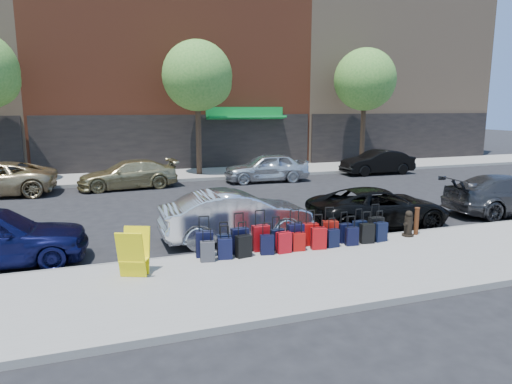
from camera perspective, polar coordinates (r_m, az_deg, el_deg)
name	(u,v)px	position (r m, az deg, el deg)	size (l,w,h in m)	color
ground	(242,214)	(16.74, -1.80, -2.73)	(120.00, 120.00, 0.00)	black
sidewalk_near	(325,271)	(10.95, 8.63, -9.73)	(60.00, 4.00, 0.15)	gray
sidewalk_far	(189,174)	(26.28, -8.38, 2.21)	(60.00, 4.00, 0.15)	gray
curb_near	(291,246)	(12.67, 4.35, -6.80)	(60.00, 0.08, 0.15)	gray
curb_far	(196,180)	(24.32, -7.47, 1.56)	(60.00, 0.08, 0.15)	gray
building_center	(163,17)	(34.43, -11.57, 20.64)	(17.00, 12.85, 20.00)	brown
building_right	(362,43)	(39.83, 13.17, 17.72)	(15.00, 12.12, 18.00)	#907358
tree_center	(200,78)	(25.69, -7.04, 13.99)	(3.80, 3.80, 7.27)	black
tree_right	(367,81)	(29.77, 13.69, 13.30)	(3.80, 3.80, 7.27)	black
suitcase_front_0	(205,244)	(11.56, -6.45, -6.48)	(0.47, 0.31, 1.04)	black
suitcase_front_1	(224,245)	(11.65, -4.01, -6.59)	(0.37, 0.22, 0.86)	black
suitcase_front_2	(240,241)	(11.76, -2.04, -6.09)	(0.45, 0.27, 1.05)	black
suitcase_front_3	(261,238)	(11.95, 0.63, -5.78)	(0.45, 0.25, 1.08)	maroon
suitcase_front_4	(277,239)	(12.08, 2.62, -5.92)	(0.39, 0.25, 0.88)	black
suitcase_front_5	(295,236)	(12.22, 4.93, -5.50)	(0.45, 0.26, 1.05)	black
suitcase_front_6	(311,234)	(12.51, 6.84, -5.27)	(0.43, 0.29, 0.96)	#A10B0A
suitcase_front_7	(330,232)	(12.75, 9.20, -4.96)	(0.45, 0.29, 1.01)	maroon
suitcase_front_8	(345,233)	(12.91, 11.03, -5.05)	(0.37, 0.23, 0.86)	black
suitcase_front_9	(359,230)	(13.23, 12.81, -4.69)	(0.39, 0.24, 0.89)	black
suitcase_front_10	(376,228)	(13.50, 14.75, -4.33)	(0.41, 0.23, 0.99)	black
suitcase_back_0	(207,251)	(11.22, -6.10, -7.39)	(0.37, 0.25, 0.81)	#3B3B40
suitcase_back_1	(225,249)	(11.36, -3.90, -7.07)	(0.38, 0.26, 0.84)	black
suitcase_back_2	(243,246)	(11.47, -1.58, -6.78)	(0.41, 0.28, 0.90)	black
suitcase_back_3	(267,245)	(11.68, 1.37, -6.59)	(0.38, 0.26, 0.82)	black
suitcase_back_4	(284,242)	(11.82, 3.49, -6.32)	(0.38, 0.24, 0.88)	#AA0B14
suitcase_back_5	(298,242)	(12.02, 5.33, -6.21)	(0.34, 0.22, 0.78)	#A00C0A
suitcase_back_6	(318,238)	(12.22, 7.81, -5.75)	(0.42, 0.28, 0.93)	#A30A0E
suitcase_back_7	(333,238)	(12.43, 9.54, -5.70)	(0.35, 0.22, 0.80)	black
suitcase_back_8	(352,236)	(12.69, 11.87, -5.43)	(0.36, 0.23, 0.81)	black
suitcase_back_9	(367,233)	(12.98, 13.70, -5.04)	(0.39, 0.26, 0.88)	black
suitcase_back_10	(380,232)	(13.25, 15.28, -4.82)	(0.39, 0.26, 0.87)	black
fire_hydrant	(408,224)	(13.99, 18.51, -3.85)	(0.39, 0.34, 0.76)	black
bollard	(417,221)	(14.21, 19.43, -3.40)	(0.15, 0.15, 0.81)	#38190C
display_rack	(134,253)	(10.53, -15.03, -7.38)	(0.80, 0.83, 1.06)	#FFE90E
car_near_1	(237,216)	(13.35, -2.44, -2.96)	(1.55, 4.43, 1.46)	silver
car_near_2	(379,207)	(15.37, 15.11, -1.86)	(2.12, 4.60, 1.28)	black
car_near_3	(511,195)	(18.93, 29.29, -0.33)	(2.00, 4.93, 1.43)	#38383A
car_far_1	(128,174)	(22.66, -15.70, 2.12)	(1.89, 4.64, 1.35)	tan
car_far_2	(266,167)	(23.80, 1.30, 3.09)	(1.77, 4.39, 1.50)	silver
car_far_3	(377,162)	(27.41, 14.92, 3.62)	(1.48, 4.25, 1.40)	black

